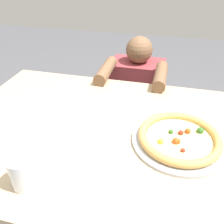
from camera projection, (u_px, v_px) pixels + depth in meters
The scene contains 4 objects.
dining_table at pixel (115, 149), 1.03m from camera, with size 1.39×0.91×0.75m.
pizza_near at pixel (179, 138), 0.90m from camera, with size 0.36×0.36×0.04m.
water_cup_clear at pixel (23, 171), 0.72m from camera, with size 0.08×0.08×0.11m.
diner_seated at pixel (135, 105), 1.73m from camera, with size 0.38×0.51×0.93m.
Camera 1 is at (0.17, -0.74, 1.36)m, focal length 38.19 mm.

